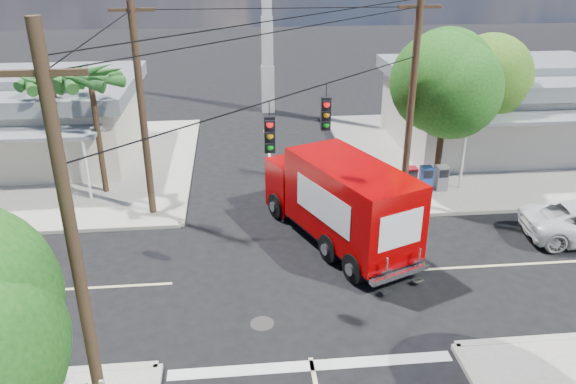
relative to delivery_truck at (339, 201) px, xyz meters
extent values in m
plane|color=black|center=(-1.89, -2.27, -1.65)|extent=(120.00, 120.00, 0.00)
cube|color=gray|center=(9.11, 8.73, -1.58)|extent=(14.00, 14.00, 0.14)
cube|color=#A8A394|center=(2.11, 8.73, -1.58)|extent=(0.25, 14.00, 0.14)
cube|color=#A8A394|center=(9.11, 1.73, -1.58)|extent=(14.00, 0.25, 0.14)
cube|color=gray|center=(-12.89, 8.73, -1.58)|extent=(14.00, 14.00, 0.14)
cube|color=#A8A394|center=(-5.89, 8.73, -1.58)|extent=(0.25, 14.00, 0.14)
cube|color=beige|center=(-1.89, 7.73, -1.64)|extent=(0.12, 12.00, 0.01)
cube|color=silver|center=(-1.89, -6.57, -1.64)|extent=(7.50, 0.40, 0.01)
cube|color=beige|center=(10.61, 9.73, 0.19)|extent=(11.00, 8.00, 3.40)
cube|color=gray|center=(10.61, 9.73, 2.24)|extent=(11.80, 8.80, 0.70)
cube|color=gray|center=(10.61, 9.73, 2.74)|extent=(6.05, 4.40, 0.50)
cube|color=gray|center=(10.61, 4.83, 1.39)|extent=(9.90, 1.80, 0.15)
cylinder|color=silver|center=(6.21, 4.03, -0.06)|extent=(0.12, 0.12, 2.90)
cube|color=beige|center=(-13.89, 10.23, 0.09)|extent=(10.00, 8.00, 3.20)
cube|color=gray|center=(-13.89, 10.23, 2.04)|extent=(10.80, 8.80, 0.70)
cube|color=gray|center=(-13.89, 10.23, 2.54)|extent=(5.50, 4.40, 0.50)
cylinder|color=silver|center=(-9.89, 4.53, -0.16)|extent=(0.12, 0.12, 2.70)
cube|color=silver|center=(-1.39, 17.73, -0.15)|extent=(0.80, 0.80, 3.00)
cube|color=silver|center=(-1.39, 17.73, 2.85)|extent=(0.70, 0.70, 3.00)
cylinder|color=#422D1C|center=(5.31, 4.53, 0.54)|extent=(0.28, 0.28, 4.10)
sphere|color=#154C11|center=(5.31, 4.53, 3.10)|extent=(4.10, 4.10, 4.10)
sphere|color=#154C11|center=(4.91, 4.73, 3.36)|extent=(3.33, 3.33, 3.33)
sphere|color=#154C11|center=(5.66, 4.23, 2.97)|extent=(3.58, 3.58, 3.58)
cylinder|color=#422D1C|center=(7.91, 6.73, 0.28)|extent=(0.28, 0.28, 3.58)
sphere|color=#2E6414|center=(7.91, 6.73, 2.52)|extent=(3.58, 3.58, 3.58)
sphere|color=#2E6414|center=(7.51, 6.93, 2.75)|extent=(2.91, 2.91, 2.91)
sphere|color=#2E6414|center=(8.26, 6.43, 2.41)|extent=(3.14, 3.14, 3.14)
cylinder|color=#422D1C|center=(-9.39, 5.23, 0.99)|extent=(0.24, 0.24, 5.00)
cone|color=#245A1F|center=(-8.49, 5.23, 3.59)|extent=(0.50, 2.06, 0.98)
cone|color=#245A1F|center=(-8.83, 5.93, 3.59)|extent=(1.92, 1.68, 0.98)
cone|color=#245A1F|center=(-9.59, 6.10, 3.59)|extent=(2.12, 0.95, 0.98)
cone|color=#245A1F|center=(-10.20, 5.62, 3.59)|extent=(1.34, 2.07, 0.98)
cone|color=#245A1F|center=(-10.20, 4.84, 3.59)|extent=(1.34, 2.07, 0.98)
cone|color=#245A1F|center=(-9.59, 4.35, 3.59)|extent=(2.12, 0.95, 0.98)
cone|color=#245A1F|center=(-8.83, 4.52, 3.59)|extent=(1.92, 1.68, 0.98)
cylinder|color=#422D1C|center=(-11.39, 6.73, 0.79)|extent=(0.24, 0.24, 4.60)
cone|color=#245A1F|center=(-10.49, 6.73, 3.19)|extent=(0.50, 2.06, 0.98)
cone|color=#245A1F|center=(-10.83, 7.43, 3.19)|extent=(1.92, 1.68, 0.98)
cone|color=#245A1F|center=(-11.59, 7.60, 3.19)|extent=(2.12, 0.95, 0.98)
cone|color=#245A1F|center=(-12.20, 7.12, 3.19)|extent=(1.34, 2.07, 0.98)
cone|color=#245A1F|center=(-12.20, 6.34, 3.19)|extent=(1.34, 2.07, 0.98)
cone|color=#245A1F|center=(-11.59, 5.85, 3.19)|extent=(2.12, 0.95, 0.98)
cone|color=#245A1F|center=(-10.83, 6.02, 3.19)|extent=(1.92, 1.68, 0.98)
cylinder|color=#473321|center=(-7.09, -7.47, 2.85)|extent=(0.28, 0.28, 9.00)
cube|color=#473321|center=(-7.09, -7.47, 6.35)|extent=(1.60, 0.12, 0.12)
cylinder|color=#473321|center=(3.31, 2.93, 2.85)|extent=(0.28, 0.28, 9.00)
cube|color=#473321|center=(3.31, 2.93, 6.35)|extent=(1.60, 0.12, 0.12)
cylinder|color=#473321|center=(-7.09, 2.93, 2.85)|extent=(0.28, 0.28, 9.00)
cube|color=#473321|center=(-7.09, 2.93, 6.35)|extent=(1.60, 0.12, 0.12)
cylinder|color=black|center=(-1.89, -2.27, 4.55)|extent=(10.43, 10.43, 0.04)
cube|color=black|center=(-2.69, -3.07, 3.60)|extent=(0.30, 0.24, 1.05)
sphere|color=red|center=(-2.69, -3.21, 3.93)|extent=(0.20, 0.20, 0.20)
cube|color=black|center=(-0.79, -1.17, 3.60)|extent=(0.30, 0.24, 1.05)
sphere|color=red|center=(-0.79, -1.31, 3.93)|extent=(0.20, 0.20, 0.20)
cube|color=red|center=(3.91, 3.93, -0.96)|extent=(0.50, 0.50, 1.10)
cube|color=#1E4397|center=(4.61, 3.93, -0.96)|extent=(0.50, 0.50, 1.10)
cube|color=slate|center=(5.31, 3.93, -0.96)|extent=(0.50, 0.50, 1.10)
cube|color=black|center=(-0.06, 0.14, -1.14)|extent=(4.79, 7.49, 0.23)
cube|color=#A40001|center=(-1.17, 2.74, -0.40)|extent=(2.67, 2.32, 2.04)
cube|color=black|center=(-1.42, 3.34, -0.03)|extent=(1.88, 0.98, 0.88)
cube|color=silver|center=(-1.49, 3.51, -1.05)|extent=(2.01, 0.94, 0.32)
cube|color=#A40001|center=(0.27, -0.63, 0.25)|extent=(4.24, 5.86, 2.69)
cube|color=white|center=(1.35, -0.17, 0.39)|extent=(1.32, 3.08, 1.21)
cube|color=white|center=(-0.81, -1.09, 0.39)|extent=(1.32, 3.08, 1.21)
cube|color=white|center=(1.33, -3.12, 0.39)|extent=(1.54, 0.67, 1.21)
cube|color=silver|center=(1.38, -3.24, -1.14)|extent=(2.14, 1.08, 0.17)
cube|color=silver|center=(0.83, -3.60, -0.77)|extent=(0.41, 0.21, 0.93)
cube|color=silver|center=(2.02, -3.09, -0.77)|extent=(0.41, 0.21, 0.93)
cylinder|color=black|center=(-2.09, 2.19, -1.14)|extent=(0.67, 1.05, 1.02)
cylinder|color=black|center=(-0.13, 3.03, -1.14)|extent=(0.67, 1.05, 1.02)
cylinder|color=black|center=(0.01, -2.76, -1.14)|extent=(0.67, 1.05, 1.02)
cylinder|color=black|center=(1.98, -1.92, -1.14)|extent=(0.67, 1.05, 1.02)
camera|label=1|loc=(-3.68, -18.03, 8.52)|focal=35.00mm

